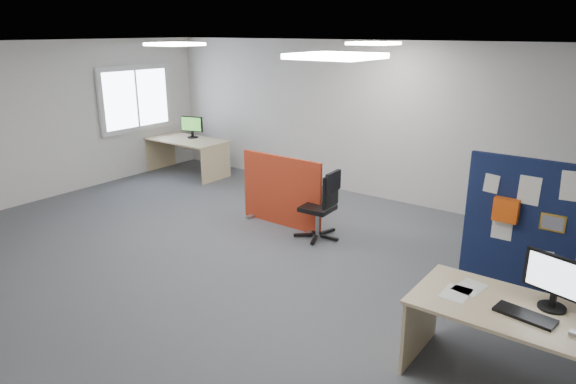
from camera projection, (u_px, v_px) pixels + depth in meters
The scene contains 15 objects.
floor at pixel (238, 262), 6.61m from camera, with size 9.00×9.00×0.00m, color #4D5055.
ceiling at pixel (231, 45), 5.80m from camera, with size 9.00×7.00×0.02m, color white.
wall_back at pixel (371, 121), 8.89m from camera, with size 9.00×0.02×2.70m, color silver.
wall_left at pixel (39, 122), 8.75m from camera, with size 0.02×7.00×2.70m, color silver.
window at pixel (136, 99), 10.19m from camera, with size 0.06×1.70×1.30m.
ceiling_lights at pixel (289, 46), 6.13m from camera, with size 4.10×4.10×0.04m.
navy_divider at pixel (559, 241), 5.21m from camera, with size 1.96×0.30×1.62m.
main_desk at pixel (536, 331), 4.09m from camera, with size 1.93×0.86×0.73m.
monitor_main at pixel (556, 280), 4.03m from camera, with size 0.51×0.22×0.45m.
keyboard at pixel (525, 315), 3.99m from camera, with size 0.45×0.18×0.03m, color black.
red_divider at pixel (281, 192), 7.73m from camera, with size 1.44×0.30×1.08m.
second_desk at pixel (188, 147), 10.53m from camera, with size 1.71×0.85×0.73m.
monitor_second at pixel (192, 126), 10.51m from camera, with size 0.48×0.22×0.44m.
office_chair at pixel (324, 201), 7.19m from camera, with size 0.64×0.66×0.99m.
desk_papers at pixel (504, 307), 4.12m from camera, with size 1.34×0.67×0.00m.
Camera 1 is at (4.11, -4.46, 2.86)m, focal length 32.00 mm.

